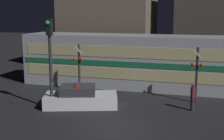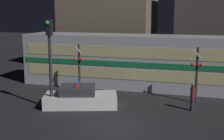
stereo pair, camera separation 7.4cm
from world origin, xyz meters
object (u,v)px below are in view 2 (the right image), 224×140
pedestrian (192,97)px  train (137,61)px  crossing_signal_near (197,73)px  traffic_light_corner (50,55)px  police_car (80,98)px

pedestrian → train: bearing=131.8°
crossing_signal_near → traffic_light_corner: traffic_light_corner is taller
traffic_light_corner → pedestrian: bearing=14.3°
traffic_light_corner → police_car: bearing=34.4°
train → crossing_signal_near: train is taller
police_car → pedestrian: size_ratio=2.95×
train → pedestrian: (4.25, -4.76, -1.12)m
police_car → pedestrian: 6.50m
crossing_signal_near → traffic_light_corner: 8.78m
police_car → traffic_light_corner: size_ratio=0.90×
train → police_car: (-2.15, -5.80, -1.41)m
train → pedestrian: bearing=-48.2°
pedestrian → traffic_light_corner: traffic_light_corner is taller
traffic_light_corner → crossing_signal_near: bearing=24.4°
train → police_car: size_ratio=3.73×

